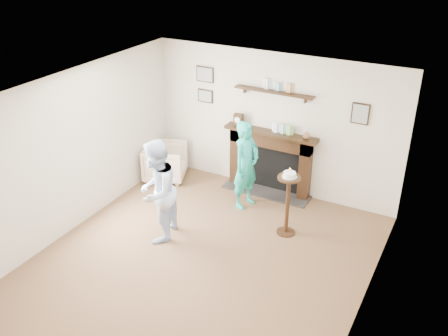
{
  "coord_description": "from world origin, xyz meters",
  "views": [
    {
      "loc": [
        3.02,
        -4.99,
        4.44
      ],
      "look_at": [
        -0.12,
        0.9,
        1.08
      ],
      "focal_mm": 40.0,
      "sensor_mm": 36.0,
      "label": 1
    }
  ],
  "objects_px": {
    "man": "(160,237)",
    "pedestal_table": "(288,194)",
    "woman": "(245,204)",
    "armchair": "(166,178)"
  },
  "relations": [
    {
      "from": "man",
      "to": "pedestal_table",
      "type": "distance_m",
      "value": 2.1
    },
    {
      "from": "woman",
      "to": "pedestal_table",
      "type": "xyz_separation_m",
      "value": [
        0.94,
        -0.48,
        0.7
      ]
    },
    {
      "from": "armchair",
      "to": "pedestal_table",
      "type": "relative_size",
      "value": 0.66
    },
    {
      "from": "armchair",
      "to": "man",
      "type": "bearing_deg",
      "value": -170.85
    },
    {
      "from": "woman",
      "to": "pedestal_table",
      "type": "relative_size",
      "value": 1.34
    },
    {
      "from": "armchair",
      "to": "woman",
      "type": "height_order",
      "value": "woman"
    },
    {
      "from": "armchair",
      "to": "woman",
      "type": "relative_size",
      "value": 0.49
    },
    {
      "from": "woman",
      "to": "armchair",
      "type": "bearing_deg",
      "value": 97.07
    },
    {
      "from": "armchair",
      "to": "woman",
      "type": "xyz_separation_m",
      "value": [
        1.75,
        -0.17,
        0.0
      ]
    },
    {
      "from": "man",
      "to": "pedestal_table",
      "type": "relative_size",
      "value": 1.42
    }
  ]
}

